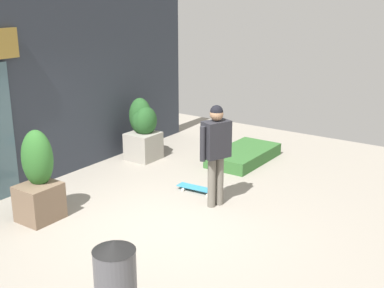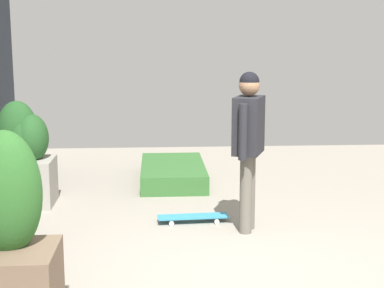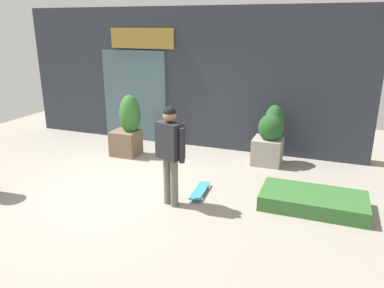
# 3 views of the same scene
# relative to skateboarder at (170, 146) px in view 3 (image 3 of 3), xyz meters

# --- Properties ---
(ground_plane) EXTENTS (12.00, 12.00, 0.00)m
(ground_plane) POSITION_rel_skateboarder_xyz_m (-1.05, 0.38, -1.04)
(ground_plane) COLOR gray
(building_facade) EXTENTS (8.66, 0.31, 3.31)m
(building_facade) POSITION_rel_skateboarder_xyz_m (-1.10, 3.27, 0.61)
(building_facade) COLOR #2D333D
(building_facade) RESTS_ON ground_plane
(skateboarder) EXTENTS (0.58, 0.40, 1.69)m
(skateboarder) POSITION_rel_skateboarder_xyz_m (0.00, 0.00, 0.00)
(skateboarder) COLOR #666056
(skateboarder) RESTS_ON ground_plane
(skateboard) EXTENTS (0.28, 0.80, 0.08)m
(skateboard) POSITION_rel_skateboarder_xyz_m (0.32, 0.56, -0.97)
(skateboard) COLOR teal
(skateboard) RESTS_ON ground_plane
(planter_box_left) EXTENTS (0.62, 0.63, 1.40)m
(planter_box_left) POSITION_rel_skateboarder_xyz_m (-1.92, 2.00, -0.31)
(planter_box_left) COLOR brown
(planter_box_left) RESTS_ON ground_plane
(planter_box_right) EXTENTS (0.62, 0.68, 1.28)m
(planter_box_right) POSITION_rel_skateboarder_xyz_m (1.21, 2.55, -0.37)
(planter_box_right) COLOR gray
(planter_box_right) RESTS_ON ground_plane
(hedge_ledge) EXTENTS (1.70, 0.90, 0.25)m
(hedge_ledge) POSITION_rel_skateboarder_xyz_m (2.25, 0.72, -0.91)
(hedge_ledge) COLOR #33662D
(hedge_ledge) RESTS_ON ground_plane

